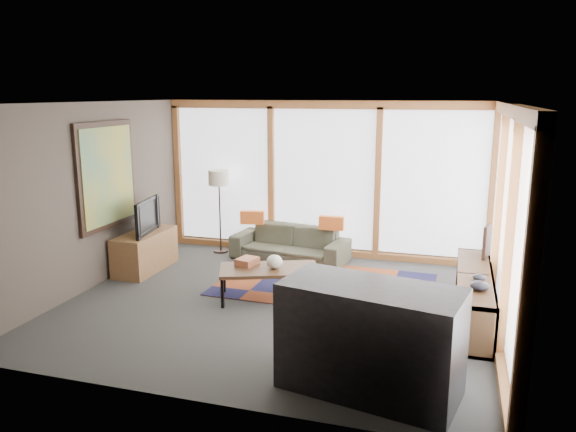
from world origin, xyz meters
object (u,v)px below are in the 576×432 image
(bar_counter, at_px, (370,339))
(tv_console, at_px, (145,251))
(bookshelf, at_px, (474,296))
(television, at_px, (142,216))
(floor_lamp, at_px, (220,212))
(sofa, at_px, (290,244))
(coffee_table, at_px, (269,283))

(bar_counter, bearing_deg, tv_console, 157.80)
(bookshelf, relative_size, bar_counter, 1.42)
(bookshelf, xyz_separation_m, bar_counter, (-0.96, -2.07, 0.22))
(tv_console, xyz_separation_m, television, (0.01, -0.05, 0.57))
(floor_lamp, distance_m, television, 1.51)
(bookshelf, distance_m, bar_counter, 2.30)
(tv_console, height_order, television, television)
(bookshelf, distance_m, tv_console, 4.91)
(bookshelf, xyz_separation_m, television, (-4.87, 0.52, 0.58))
(television, bearing_deg, bar_counter, -133.44)
(floor_lamp, relative_size, television, 1.55)
(tv_console, bearing_deg, floor_lamp, 60.34)
(floor_lamp, distance_m, tv_console, 1.52)
(bookshelf, bearing_deg, television, 173.91)
(tv_console, bearing_deg, sofa, 30.04)
(coffee_table, xyz_separation_m, bar_counter, (1.65, -1.98, 0.29))
(coffee_table, height_order, television, television)
(bookshelf, relative_size, tv_console, 1.91)
(sofa, bearing_deg, television, -141.17)
(tv_console, bearing_deg, bookshelf, -6.62)
(television, distance_m, bar_counter, 4.71)
(floor_lamp, bearing_deg, coffee_table, -51.30)
(sofa, height_order, coffee_table, sofa)
(sofa, relative_size, television, 2.06)
(coffee_table, bearing_deg, bookshelf, 1.98)
(sofa, bearing_deg, tv_console, -142.23)
(sofa, height_order, bar_counter, bar_counter)
(tv_console, height_order, bar_counter, bar_counter)
(floor_lamp, bearing_deg, television, -118.57)
(floor_lamp, xyz_separation_m, television, (-0.72, -1.32, 0.15))
(floor_lamp, bearing_deg, tv_console, -119.66)
(coffee_table, distance_m, tv_console, 2.36)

